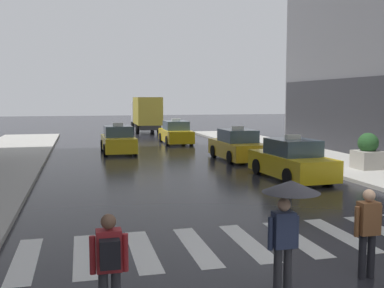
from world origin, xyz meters
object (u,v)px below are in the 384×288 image
box_truck (146,113)px  pedestrian_with_umbrella (288,206)px  taxi_third (118,141)px  taxi_lead (291,161)px  taxi_fourth (176,133)px  taxi_second (237,146)px  pedestrian_with_backpack (109,261)px  planter_mid_block (368,153)px  pedestrian_plain_coat (368,228)px

box_truck → pedestrian_with_umbrella: size_ratio=3.91×
taxi_third → pedestrian_with_umbrella: size_ratio=2.35×
taxi_lead → pedestrian_with_umbrella: bearing=-116.4°
taxi_fourth → box_truck: box_truck is taller
taxi_second → pedestrian_with_backpack: bearing=-115.2°
taxi_fourth → box_truck: bearing=93.3°
pedestrian_with_backpack → planter_mid_block: planter_mid_block is taller
taxi_lead → pedestrian_plain_coat: taxi_lead is taller
taxi_second → pedestrian_with_umbrella: size_ratio=2.36×
taxi_second → taxi_fourth: (-1.36, 9.47, 0.00)m
pedestrian_with_backpack → planter_mid_block: bearing=43.1°
pedestrian_with_umbrella → taxi_fourth: bearing=82.3°
pedestrian_with_backpack → pedestrian_plain_coat: (4.67, 0.69, -0.03)m
taxi_second → taxi_fourth: same height
pedestrian_with_backpack → box_truck: bearing=81.1°
taxi_second → taxi_fourth: 9.57m
box_truck → pedestrian_with_umbrella: box_truck is taller
taxi_third → pedestrian_plain_coat: bearing=-82.2°
taxi_fourth → pedestrian_with_backpack: taxi_fourth is taller
pedestrian_plain_coat → taxi_second: bearing=79.0°
taxi_second → pedestrian_plain_coat: 16.07m
taxi_third → pedestrian_plain_coat: (2.81, -20.55, 0.21)m
taxi_fourth → planter_mid_block: taxi_fourth is taller
pedestrian_with_umbrella → box_truck: bearing=85.5°
box_truck → pedestrian_plain_coat: bearing=-91.8°
pedestrian_with_backpack → taxi_third: bearing=85.0°
pedestrian_plain_coat → planter_mid_block: (7.35, 10.54, -0.07)m
taxi_third → pedestrian_plain_coat: 20.74m
taxi_second → box_truck: bearing=95.6°
pedestrian_with_umbrella → pedestrian_plain_coat: pedestrian_with_umbrella is taller
box_truck → pedestrian_plain_coat: box_truck is taller
planter_mid_block → taxi_lead: bearing=-170.3°
taxi_second → box_truck: (-1.97, 20.28, 1.13)m
taxi_third → pedestrian_with_umbrella: pedestrian_with_umbrella is taller
pedestrian_plain_coat → taxi_lead: bearing=71.4°
taxi_lead → planter_mid_block: (4.03, 0.69, 0.15)m
box_truck → pedestrian_plain_coat: size_ratio=4.59×
pedestrian_with_umbrella → pedestrian_with_backpack: bearing=-172.5°
box_truck → pedestrian_with_backpack: size_ratio=4.59×
taxi_lead → pedestrian_with_umbrella: size_ratio=2.39×
pedestrian_with_umbrella → pedestrian_plain_coat: bearing=9.9°
taxi_third → taxi_second: bearing=-39.1°
taxi_fourth → pedestrian_with_backpack: 26.71m
taxi_lead → taxi_third: (-6.13, 10.70, 0.00)m
taxi_lead → taxi_second: same height
taxi_second → pedestrian_with_backpack: taxi_second is taller
pedestrian_plain_coat → pedestrian_with_umbrella: bearing=-170.1°
taxi_third → planter_mid_block: size_ratio=2.85×
pedestrian_with_umbrella → planter_mid_block: bearing=50.1°
taxi_fourth → pedestrian_plain_coat: size_ratio=2.76×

